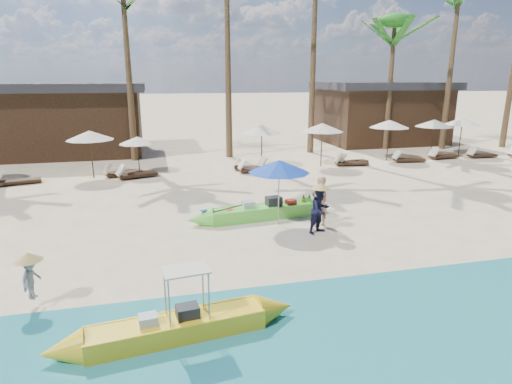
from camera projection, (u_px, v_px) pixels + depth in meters
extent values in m
plane|color=beige|center=(242.00, 246.00, 12.13)|extent=(240.00, 240.00, 0.00)
cube|color=tan|center=(301.00, 352.00, 7.44)|extent=(240.00, 4.50, 0.01)
cube|color=#66E445|center=(261.00, 212.00, 14.45)|extent=(3.59, 1.11, 0.42)
cube|color=white|center=(261.00, 212.00, 14.45)|extent=(3.08, 0.85, 0.19)
cube|color=#262628|center=(274.00, 202.00, 14.52)|extent=(0.54, 0.44, 0.39)
cube|color=silver|center=(248.00, 206.00, 14.29)|extent=(0.42, 0.37, 0.31)
cube|color=red|center=(291.00, 203.00, 14.69)|extent=(0.36, 0.31, 0.25)
cylinder|color=red|center=(229.00, 211.00, 14.10)|extent=(0.25, 0.25, 0.10)
cylinder|color=#262628|center=(222.00, 213.00, 13.91)|extent=(0.22, 0.22, 0.09)
sphere|color=tan|center=(211.00, 212.00, 13.83)|extent=(0.20, 0.20, 0.20)
cylinder|color=yellow|center=(304.00, 201.00, 15.01)|extent=(0.16, 0.16, 0.20)
cylinder|color=yellow|center=(309.00, 200.00, 15.08)|extent=(0.16, 0.16, 0.20)
cube|color=yellow|center=(177.00, 328.00, 7.82)|extent=(3.27, 1.06, 0.39)
cube|color=white|center=(177.00, 327.00, 7.82)|extent=(2.80, 0.82, 0.17)
cube|color=#262628|center=(188.00, 313.00, 7.82)|extent=(0.44, 0.37, 0.30)
cube|color=silver|center=(148.00, 322.00, 7.59)|extent=(0.36, 0.32, 0.26)
cube|color=beige|center=(186.00, 270.00, 7.60)|extent=(0.87, 0.65, 0.03)
imported|color=tan|center=(320.00, 202.00, 13.53)|extent=(0.68, 0.53, 1.66)
imported|color=#121533|center=(320.00, 210.00, 12.99)|extent=(0.88, 0.80, 1.46)
imported|color=gray|center=(31.00, 278.00, 8.80)|extent=(0.49, 0.66, 0.90)
cylinder|color=#99999E|center=(279.00, 193.00, 13.71)|extent=(0.04, 0.04, 2.06)
cone|color=#133CB8|center=(279.00, 166.00, 13.48)|extent=(1.97, 1.97, 0.40)
cylinder|color=#3C2718|center=(92.00, 155.00, 20.10)|extent=(0.05, 0.05, 2.18)
cone|color=beige|center=(90.00, 135.00, 19.86)|extent=(2.18, 2.18, 0.44)
cube|color=#3C2718|center=(20.00, 181.00, 19.10)|extent=(1.77, 0.95, 0.12)
cube|color=beige|center=(0.00, 176.00, 18.68)|extent=(0.50, 0.62, 0.49)
cube|color=#3C2718|center=(124.00, 173.00, 20.69)|extent=(1.79, 1.01, 0.12)
cube|color=beige|center=(108.00, 169.00, 20.25)|extent=(0.52, 0.64, 0.50)
cylinder|color=#3C2718|center=(138.00, 156.00, 20.98)|extent=(0.04, 0.04, 1.80)
cone|color=beige|center=(137.00, 140.00, 20.78)|extent=(1.80, 1.80, 0.36)
cube|color=#3C2718|center=(138.00, 175.00, 20.30)|extent=(1.89, 1.12, 0.13)
cube|color=beige|center=(120.00, 170.00, 19.81)|extent=(0.57, 0.68, 0.52)
cylinder|color=#3C2718|center=(262.00, 147.00, 22.35)|extent=(0.06, 0.06, 2.20)
cone|color=beige|center=(262.00, 129.00, 22.11)|extent=(2.20, 2.20, 0.44)
cube|color=#3C2718|center=(251.00, 167.00, 22.00)|extent=(1.74, 0.98, 0.12)
cube|color=beige|center=(237.00, 162.00, 21.96)|extent=(0.51, 0.62, 0.48)
cube|color=#3C2718|center=(257.00, 170.00, 21.48)|extent=(1.71, 0.59, 0.12)
cube|color=beige|center=(242.00, 164.00, 21.25)|extent=(0.39, 0.56, 0.49)
cylinder|color=#3C2718|center=(321.00, 146.00, 22.73)|extent=(0.06, 0.06, 2.24)
cone|color=beige|center=(322.00, 127.00, 22.48)|extent=(2.24, 2.24, 0.45)
cube|color=#3C2718|center=(274.00, 166.00, 22.40)|extent=(1.73, 1.01, 0.12)
cube|color=beige|center=(262.00, 162.00, 21.96)|extent=(0.51, 0.62, 0.48)
cube|color=#3C2718|center=(353.00, 162.00, 23.48)|extent=(1.73, 0.78, 0.12)
cube|color=beige|center=(342.00, 157.00, 23.14)|extent=(0.45, 0.59, 0.49)
cylinder|color=#3C2718|center=(388.00, 141.00, 24.52)|extent=(0.06, 0.06, 2.24)
cone|color=beige|center=(389.00, 124.00, 24.27)|extent=(2.24, 2.24, 0.45)
cube|color=#3C2718|center=(352.00, 163.00, 23.13)|extent=(1.79, 0.80, 0.12)
cube|color=beige|center=(338.00, 158.00, 22.98)|extent=(0.46, 0.61, 0.50)
cylinder|color=#3C2718|center=(433.00, 139.00, 25.41)|extent=(0.05, 0.05, 2.18)
cone|color=beige|center=(434.00, 123.00, 25.17)|extent=(2.18, 2.18, 0.44)
cube|color=#3C2718|center=(409.00, 160.00, 24.08)|extent=(1.77, 0.78, 0.12)
cube|color=beige|center=(397.00, 155.00, 23.93)|extent=(0.46, 0.60, 0.50)
cube|color=#3C2718|center=(444.00, 156.00, 25.07)|extent=(1.79, 0.73, 0.12)
cube|color=beige|center=(434.00, 152.00, 24.75)|extent=(0.44, 0.60, 0.51)
cylinder|color=#3C2718|center=(460.00, 137.00, 26.12)|extent=(0.06, 0.06, 2.21)
cone|color=beige|center=(462.00, 121.00, 25.87)|extent=(2.21, 2.21, 0.44)
cube|color=#3C2718|center=(482.00, 155.00, 25.43)|extent=(1.71, 0.60, 0.12)
cube|color=beige|center=(472.00, 151.00, 25.20)|extent=(0.40, 0.56, 0.49)
cone|color=brown|center=(128.00, 70.00, 23.46)|extent=(0.40, 0.40, 10.08)
cone|color=brown|center=(228.00, 59.00, 24.31)|extent=(0.40, 0.40, 11.26)
cone|color=brown|center=(314.00, 44.00, 25.62)|extent=(0.40, 0.40, 13.16)
cone|color=brown|center=(390.00, 87.00, 27.63)|extent=(0.40, 0.40, 8.07)
ellipsoid|color=#1B6E1C|center=(395.00, 20.00, 26.58)|extent=(2.08, 2.08, 0.88)
cone|color=brown|center=(451.00, 66.00, 27.36)|extent=(0.40, 0.40, 10.64)
cube|color=#3C2718|center=(56.00, 123.00, 26.25)|extent=(10.00, 6.00, 3.80)
cube|color=#2D2D33|center=(52.00, 87.00, 25.69)|extent=(10.80, 6.60, 0.50)
cube|color=#3C2718|center=(380.00, 116.00, 31.25)|extent=(8.00, 6.00, 3.80)
cube|color=#2D2D33|center=(382.00, 86.00, 30.69)|extent=(8.80, 6.60, 0.50)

